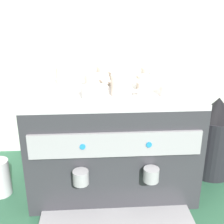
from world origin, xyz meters
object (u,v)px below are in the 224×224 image
at_px(ceramic_cup_0, 64,75).
at_px(ceramic_cup_3, 144,83).
at_px(ceramic_cup_2, 150,75).
at_px(ceramic_cup_4, 94,82).
at_px(milk_pitcher, 0,178).
at_px(coffee_grinder, 214,138).
at_px(ceramic_cup_5, 123,85).
at_px(espresso_machine, 112,140).
at_px(ceramic_bowl_1, 173,91).
at_px(ceramic_cup_1, 106,75).
at_px(ceramic_bowl_0, 95,92).

relative_size(ceramic_cup_0, ceramic_cup_3, 1.05).
bearing_deg(ceramic_cup_2, ceramic_cup_0, 179.47).
xyz_separation_m(ceramic_cup_4, milk_pitcher, (-0.40, -0.08, -0.38)).
bearing_deg(ceramic_cup_4, coffee_grinder, 2.41).
bearing_deg(ceramic_cup_5, coffee_grinder, 13.66).
xyz_separation_m(espresso_machine, ceramic_cup_3, (0.12, -0.01, 0.25)).
relative_size(ceramic_bowl_1, milk_pitcher, 0.63).
relative_size(ceramic_cup_1, ceramic_cup_3, 1.17).
distance_m(ceramic_cup_1, ceramic_bowl_1, 0.30).
xyz_separation_m(ceramic_cup_1, ceramic_cup_2, (0.19, 0.02, -0.01)).
xyz_separation_m(ceramic_cup_5, ceramic_bowl_0, (-0.10, -0.03, -0.02)).
bearing_deg(ceramic_bowl_0, ceramic_cup_1, 75.31).
height_order(ceramic_cup_1, coffee_grinder, ceramic_cup_1).
distance_m(espresso_machine, coffee_grinder, 0.48).
distance_m(ceramic_cup_3, ceramic_cup_4, 0.20).
relative_size(ceramic_cup_1, milk_pitcher, 0.71).
height_order(ceramic_cup_4, milk_pitcher, ceramic_cup_4).
relative_size(ceramic_bowl_0, milk_pitcher, 0.64).
height_order(ceramic_cup_4, ceramic_bowl_0, ceramic_cup_4).
xyz_separation_m(ceramic_bowl_0, coffee_grinder, (0.54, 0.14, -0.27)).
xyz_separation_m(ceramic_cup_2, ceramic_cup_5, (-0.14, -0.18, 0.00)).
bearing_deg(ceramic_cup_1, coffee_grinder, -6.16).
bearing_deg(espresso_machine, coffee_grinder, 7.05).
bearing_deg(coffee_grinder, ceramic_cup_0, 173.63).
bearing_deg(ceramic_cup_4, ceramic_cup_0, 142.64).
height_order(ceramic_cup_0, milk_pitcher, ceramic_cup_0).
bearing_deg(ceramic_cup_4, ceramic_cup_2, 20.94).
xyz_separation_m(espresso_machine, ceramic_cup_0, (-0.20, 0.13, 0.25)).
relative_size(ceramic_cup_5, ceramic_bowl_0, 1.20).
xyz_separation_m(ceramic_cup_0, ceramic_bowl_1, (0.42, -0.21, -0.02)).
relative_size(ceramic_cup_4, coffee_grinder, 0.25).
relative_size(ceramic_cup_3, milk_pitcher, 0.61).
bearing_deg(ceramic_cup_2, ceramic_cup_1, -174.60).
height_order(espresso_machine, ceramic_cup_0, ceramic_cup_0).
distance_m(ceramic_cup_4, ceramic_bowl_0, 0.11).
bearing_deg(ceramic_cup_1, milk_pitcher, -160.98).
distance_m(ceramic_cup_1, coffee_grinder, 0.57).
height_order(ceramic_cup_2, ceramic_bowl_1, ceramic_cup_2).
height_order(ceramic_cup_1, ceramic_bowl_0, ceramic_cup_1).
distance_m(espresso_machine, ceramic_cup_5, 0.26).
height_order(ceramic_cup_2, ceramic_cup_3, ceramic_cup_2).
height_order(coffee_grinder, milk_pitcher, coffee_grinder).
relative_size(ceramic_bowl_0, ceramic_bowl_1, 1.02).
distance_m(ceramic_cup_0, ceramic_cup_3, 0.35).
distance_m(ceramic_cup_5, ceramic_bowl_0, 0.11).
relative_size(ceramic_cup_4, ceramic_cup_5, 0.77).
relative_size(ceramic_cup_0, ceramic_cup_1, 0.90).
height_order(ceramic_cup_2, coffee_grinder, ceramic_cup_2).
xyz_separation_m(espresso_machine, ceramic_cup_2, (0.18, 0.13, 0.25)).
bearing_deg(ceramic_cup_1, espresso_machine, -80.29).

